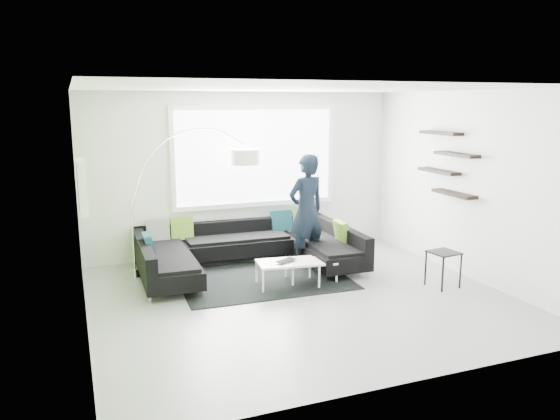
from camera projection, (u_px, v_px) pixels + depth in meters
The scene contains 9 objects.
ground at pixel (300, 297), 7.46m from camera, with size 5.50×5.50×0.00m, color gray.
room_shell at pixel (297, 164), 7.31m from camera, with size 5.54×5.04×2.82m.
sectional_sofa at pixel (248, 251), 8.61m from camera, with size 3.41×2.16×0.73m.
rug at pixel (263, 279), 8.22m from camera, with size 2.49×1.81×0.01m, color black.
coffee_table at pixel (299, 271), 8.02m from camera, with size 1.12×0.65×0.37m, color silver.
arc_lamp at pixel (132, 205), 8.13m from camera, with size 2.07×0.50×2.25m, color silver, non-canonical shape.
side_table at pixel (443, 269), 7.85m from camera, with size 0.38×0.38×0.52m, color black.
person at pixel (306, 211), 8.77m from camera, with size 0.75×0.58×1.82m, color black.
laptop at pixel (289, 262), 7.82m from camera, with size 0.42×0.37×0.03m, color black.
Camera 1 is at (-2.81, -6.51, 2.63)m, focal length 35.00 mm.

